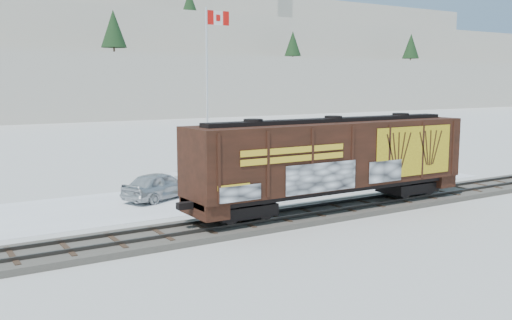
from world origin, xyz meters
TOP-DOWN VIEW (x-y plane):
  - ground at (0.00, 0.00)m, footprint 500.00×500.00m
  - rail_track at (0.00, 0.00)m, footprint 50.00×3.40m
  - parking_strip at (0.00, 7.50)m, footprint 40.00×8.00m
  - hopper_railcar at (3.52, -0.01)m, footprint 16.02×3.06m
  - flagpole at (3.71, 14.15)m, footprint 2.30×0.90m
  - car_silver at (-2.71, 8.01)m, footprint 5.14×3.62m
  - car_white at (-0.78, 8.35)m, footprint 4.34×2.03m
  - car_dark at (7.96, 5.78)m, footprint 4.52×2.54m

SIDE VIEW (x-z plane):
  - ground at x=0.00m, z-range 0.00..0.00m
  - parking_strip at x=0.00m, z-range 0.00..0.03m
  - rail_track at x=0.00m, z-range -0.07..0.36m
  - car_dark at x=7.96m, z-range 0.03..1.27m
  - car_white at x=-0.78m, z-range 0.03..1.41m
  - car_silver at x=-2.71m, z-range 0.03..1.65m
  - hopper_railcar at x=3.52m, z-range 0.67..5.21m
  - flagpole at x=3.71m, z-range -1.53..10.49m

